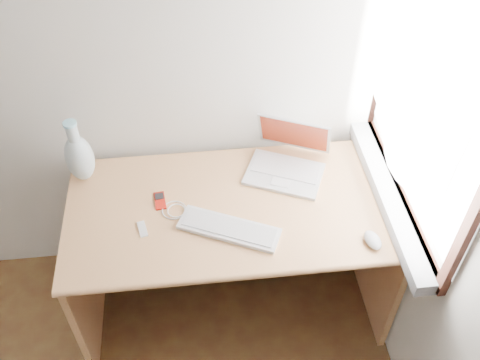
{
  "coord_description": "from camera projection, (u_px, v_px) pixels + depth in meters",
  "views": [
    {
      "loc": [
        0.89,
        -0.17,
        2.45
      ],
      "look_at": [
        1.06,
        1.35,
        0.9
      ],
      "focal_mm": 40.0,
      "sensor_mm": 36.0,
      "label": 1
    }
  ],
  "objects": [
    {
      "name": "external_keyboard",
      "position": [
        229.0,
        228.0,
        2.17
      ],
      "size": [
        0.43,
        0.29,
        0.02
      ],
      "rotation": [
        0.0,
        0.0,
        -0.43
      ],
      "color": "white",
      "rests_on": "desk"
    },
    {
      "name": "desk",
      "position": [
        231.0,
        223.0,
        2.49
      ],
      "size": [
        1.42,
        0.71,
        0.75
      ],
      "color": "tan",
      "rests_on": "floor"
    },
    {
      "name": "ipod",
      "position": [
        160.0,
        201.0,
        2.29
      ],
      "size": [
        0.06,
        0.11,
        0.01
      ],
      "rotation": [
        0.0,
        0.0,
        0.11
      ],
      "color": "#A5150B",
      "rests_on": "desk"
    },
    {
      "name": "laptop",
      "position": [
        283.0,
        160.0,
        2.4
      ],
      "size": [
        0.4,
        0.4,
        0.23
      ],
      "rotation": [
        0.0,
        0.0,
        -0.42
      ],
      "color": "silver",
      "rests_on": "desk"
    },
    {
      "name": "window",
      "position": [
        422.0,
        102.0,
        1.92
      ],
      "size": [
        0.11,
        0.99,
        1.1
      ],
      "color": "white",
      "rests_on": "right_wall"
    },
    {
      "name": "mouse",
      "position": [
        373.0,
        240.0,
        2.12
      ],
      "size": [
        0.08,
        0.11,
        0.03
      ],
      "primitive_type": "ellipsoid",
      "rotation": [
        0.0,
        0.0,
        0.2
      ],
      "color": "silver",
      "rests_on": "desk"
    },
    {
      "name": "cable_coil",
      "position": [
        174.0,
        210.0,
        2.25
      ],
      "size": [
        0.12,
        0.12,
        0.01
      ],
      "primitive_type": "torus",
      "rotation": [
        0.0,
        0.0,
        0.11
      ],
      "color": "white",
      "rests_on": "desk"
    },
    {
      "name": "remote",
      "position": [
        142.0,
        229.0,
        2.18
      ],
      "size": [
        0.05,
        0.09,
        0.01
      ],
      "primitive_type": "cube",
      "rotation": [
        0.0,
        0.0,
        0.22
      ],
      "color": "white",
      "rests_on": "desk"
    },
    {
      "name": "vase",
      "position": [
        79.0,
        156.0,
        2.3
      ],
      "size": [
        0.12,
        0.12,
        0.32
      ],
      "color": "silver",
      "rests_on": "desk"
    }
  ]
}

